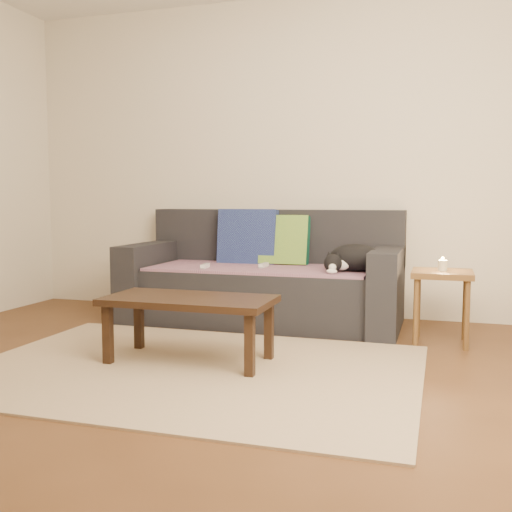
# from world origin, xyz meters

# --- Properties ---
(ground) EXTENTS (4.50, 4.50, 0.00)m
(ground) POSITION_xyz_m (0.00, 0.00, 0.00)
(ground) COLOR brown
(ground) RESTS_ON ground
(back_wall) EXTENTS (4.50, 0.04, 2.60)m
(back_wall) POSITION_xyz_m (0.00, 2.00, 1.30)
(back_wall) COLOR beige
(back_wall) RESTS_ON ground
(sofa) EXTENTS (2.10, 0.94, 0.87)m
(sofa) POSITION_xyz_m (0.00, 1.57, 0.31)
(sofa) COLOR #232328
(sofa) RESTS_ON ground
(throw_blanket) EXTENTS (1.66, 0.74, 0.02)m
(throw_blanket) POSITION_xyz_m (0.00, 1.48, 0.43)
(throw_blanket) COLOR #3E2445
(throw_blanket) RESTS_ON sofa
(cushion_navy) EXTENTS (0.48, 0.18, 0.50)m
(cushion_navy) POSITION_xyz_m (-0.19, 1.74, 0.63)
(cushion_navy) COLOR #12154E
(cushion_navy) RESTS_ON throw_blanket
(cushion_green) EXTENTS (0.39, 0.18, 0.40)m
(cushion_green) POSITION_xyz_m (0.12, 1.74, 0.63)
(cushion_green) COLOR #0B4A37
(cushion_green) RESTS_ON throw_blanket
(cat) EXTENTS (0.45, 0.41, 0.20)m
(cat) POSITION_xyz_m (0.72, 1.40, 0.53)
(cat) COLOR black
(cat) RESTS_ON throw_blanket
(wii_remote_a) EXTENTS (0.05, 0.15, 0.03)m
(wii_remote_a) POSITION_xyz_m (-0.38, 1.29, 0.46)
(wii_remote_a) COLOR white
(wii_remote_a) RESTS_ON throw_blanket
(wii_remote_b) EXTENTS (0.04, 0.15, 0.03)m
(wii_remote_b) POSITION_xyz_m (0.03, 1.46, 0.46)
(wii_remote_b) COLOR white
(wii_remote_b) RESTS_ON throw_blanket
(side_table) EXTENTS (0.39, 0.39, 0.49)m
(side_table) POSITION_xyz_m (1.33, 1.23, 0.40)
(side_table) COLOR brown
(side_table) RESTS_ON ground
(candle) EXTENTS (0.06, 0.06, 0.09)m
(candle) POSITION_xyz_m (1.33, 1.23, 0.52)
(candle) COLOR beige
(candle) RESTS_ON side_table
(rug) EXTENTS (2.50, 1.80, 0.01)m
(rug) POSITION_xyz_m (0.00, 0.15, 0.01)
(rug) COLOR tan
(rug) RESTS_ON ground
(coffee_table) EXTENTS (0.98, 0.49, 0.39)m
(coffee_table) POSITION_xyz_m (-0.07, 0.29, 0.34)
(coffee_table) COLOR black
(coffee_table) RESTS_ON rug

